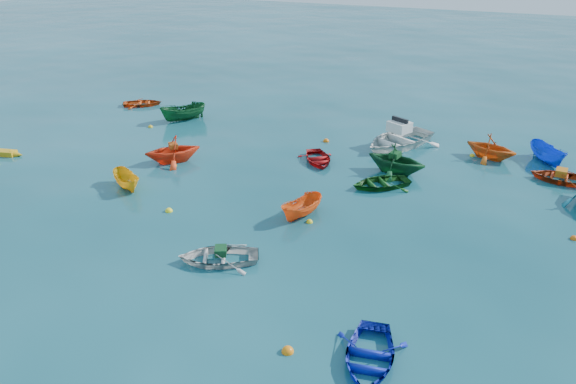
% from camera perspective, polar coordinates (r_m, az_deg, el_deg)
% --- Properties ---
extents(ground, '(160.00, 160.00, 0.00)m').
position_cam_1_polar(ground, '(22.93, -4.90, -5.79)').
color(ground, '#093B45').
rests_on(ground, ground).
extents(dinghy_white_near, '(3.78, 3.38, 0.65)m').
position_cam_1_polar(dinghy_white_near, '(22.24, -7.06, -6.98)').
color(dinghy_white_near, beige).
rests_on(dinghy_white_near, ground).
extents(dinghy_blue_se, '(2.69, 3.43, 0.65)m').
position_cam_1_polar(dinghy_blue_se, '(17.71, 8.18, -16.72)').
color(dinghy_blue_se, '#0D1EAB').
rests_on(dinghy_blue_se, ground).
extents(dinghy_orange_w, '(4.00, 4.01, 1.60)m').
position_cam_1_polar(dinghy_orange_w, '(31.99, -11.53, 3.04)').
color(dinghy_orange_w, '#F83E17').
rests_on(dinghy_orange_w, ground).
extents(sampan_yellow_mid, '(2.60, 2.18, 0.97)m').
position_cam_1_polar(sampan_yellow_mid, '(29.25, -15.96, 0.41)').
color(sampan_yellow_mid, '#F4AE15').
rests_on(sampan_yellow_mid, ground).
extents(dinghy_green_e, '(3.70, 3.57, 0.63)m').
position_cam_1_polar(dinghy_green_e, '(28.64, 9.36, 0.55)').
color(dinghy_green_e, '#104813').
rests_on(dinghy_green_e, ground).
extents(dinghy_red_nw, '(3.40, 3.14, 0.58)m').
position_cam_1_polar(dinghy_red_nw, '(43.14, -14.54, 8.50)').
color(dinghy_red_nw, '#CF4411').
rests_on(dinghy_red_nw, ground).
extents(sampan_orange_n, '(1.69, 2.73, 0.99)m').
position_cam_1_polar(sampan_orange_n, '(25.36, 1.44, -2.48)').
color(sampan_orange_n, '#F45C17').
rests_on(sampan_orange_n, ground).
extents(dinghy_green_n, '(3.69, 3.35, 1.69)m').
position_cam_1_polar(dinghy_green_n, '(30.47, 10.84, 1.96)').
color(dinghy_green_n, '#124E25').
rests_on(dinghy_green_n, ground).
extents(dinghy_red_ne, '(3.29, 2.50, 0.64)m').
position_cam_1_polar(dinghy_red_ne, '(32.10, 26.04, 0.97)').
color(dinghy_red_ne, '#A5310D').
rests_on(dinghy_red_ne, ground).
extents(sampan_blue_far, '(2.47, 3.07, 1.13)m').
position_cam_1_polar(sampan_blue_far, '(34.40, 24.73, 2.76)').
color(sampan_blue_far, blue).
rests_on(sampan_blue_far, ground).
extents(dinghy_red_far, '(3.19, 3.43, 0.58)m').
position_cam_1_polar(dinghy_red_far, '(31.37, 3.07, 3.08)').
color(dinghy_red_far, '#AC0E0F').
rests_on(dinghy_red_far, ground).
extents(dinghy_orange_far, '(3.54, 3.30, 1.52)m').
position_cam_1_polar(dinghy_orange_far, '(33.82, 19.78, 3.25)').
color(dinghy_orange_far, '#D95A14').
rests_on(dinghy_orange_far, ground).
extents(sampan_green_far, '(2.87, 3.31, 1.24)m').
position_cam_1_polar(sampan_green_far, '(39.03, -10.51, 7.17)').
color(sampan_green_far, '#135527').
rests_on(sampan_green_far, ground).
extents(motorboat_white, '(5.51, 6.13, 1.64)m').
position_cam_1_polar(motorboat_white, '(34.37, 11.09, 4.64)').
color(motorboat_white, silver).
rests_on(motorboat_white, ground).
extents(tarp_green_a, '(0.66, 0.73, 0.29)m').
position_cam_1_polar(tarp_green_a, '(21.99, -6.86, -5.94)').
color(tarp_green_a, '#10411E').
rests_on(tarp_green_a, dinghy_white_near).
extents(tarp_orange_a, '(0.72, 0.72, 0.28)m').
position_cam_1_polar(tarp_orange_a, '(31.67, -11.58, 4.63)').
color(tarp_orange_a, '#B64812').
rests_on(tarp_orange_a, dinghy_orange_w).
extents(tarp_green_b, '(0.58, 0.70, 0.30)m').
position_cam_1_polar(tarp_green_b, '(30.13, 10.82, 3.74)').
color(tarp_green_b, '#11451B').
rests_on(tarp_green_b, dinghy_green_n).
extents(tarp_orange_b, '(0.60, 0.75, 0.34)m').
position_cam_1_polar(tarp_orange_b, '(31.92, 26.03, 1.81)').
color(tarp_orange_b, '#BD6613').
rests_on(tarp_orange_b, dinghy_red_ne).
extents(buoy_ye_a, '(0.30, 0.30, 0.30)m').
position_cam_1_polar(buoy_ye_a, '(24.86, 2.19, -3.10)').
color(buoy_ye_a, yellow).
rests_on(buoy_ye_a, ground).
extents(buoy_or_b, '(0.39, 0.39, 0.39)m').
position_cam_1_polar(buoy_or_b, '(17.88, -0.04, -15.92)').
color(buoy_or_b, orange).
rests_on(buoy_or_b, ground).
extents(buoy_or_c, '(0.32, 0.32, 0.32)m').
position_cam_1_polar(buoy_or_c, '(31.37, -11.50, 2.59)').
color(buoy_or_c, orange).
rests_on(buoy_or_c, ground).
extents(buoy_ye_c, '(0.35, 0.35, 0.35)m').
position_cam_1_polar(buoy_ye_c, '(26.37, -12.00, -1.94)').
color(buoy_ye_c, yellow).
rests_on(buoy_ye_c, ground).
extents(buoy_or_d, '(0.32, 0.32, 0.32)m').
position_cam_1_polar(buoy_or_d, '(26.42, 27.04, -4.28)').
color(buoy_or_d, '#D85A0B').
rests_on(buoy_or_d, ground).
extents(buoy_ye_d, '(0.31, 0.31, 0.31)m').
position_cam_1_polar(buoy_ye_d, '(38.09, -13.80, 6.41)').
color(buoy_ye_d, gold).
rests_on(buoy_ye_d, ground).
extents(buoy_or_e, '(0.38, 0.38, 0.38)m').
position_cam_1_polar(buoy_or_e, '(34.49, 3.89, 5.14)').
color(buoy_or_e, '#D8620B').
rests_on(buoy_or_e, ground).
extents(buoy_ye_e, '(0.29, 0.29, 0.29)m').
position_cam_1_polar(buoy_ye_e, '(33.84, 18.19, 3.50)').
color(buoy_ye_e, yellow).
rests_on(buoy_ye_e, ground).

